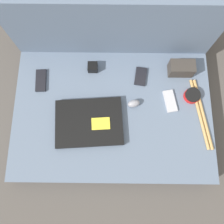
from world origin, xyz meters
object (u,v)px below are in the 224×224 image
object	(u,v)px
phone_silver	(169,101)
phone_black	(40,80)
phone_small	(140,76)
laptop	(89,122)
charger_brick	(92,67)
speaker_puck	(192,95)
computer_mouse	(133,103)
camera_pouch	(181,68)

from	to	relation	value
phone_silver	phone_black	bearing A→B (deg)	160.73
phone_black	phone_small	size ratio (longest dim) A/B	1.16
laptop	charger_brick	xyz separation A→B (m)	(0.01, 0.30, 0.01)
speaker_puck	computer_mouse	bearing A→B (deg)	-171.13
computer_mouse	phone_silver	world-z (taller)	computer_mouse
speaker_puck	charger_brick	bearing A→B (deg)	163.73
phone_silver	camera_pouch	bearing A→B (deg)	60.09
phone_silver	phone_black	size ratio (longest dim) A/B	0.99
computer_mouse	phone_black	world-z (taller)	computer_mouse
phone_small	laptop	bearing A→B (deg)	-127.69
computer_mouse	phone_black	distance (m)	0.50
computer_mouse	speaker_puck	distance (m)	0.31
phone_small	charger_brick	size ratio (longest dim) A/B	2.14
phone_small	phone_silver	bearing A→B (deg)	-34.14
phone_silver	charger_brick	bearing A→B (deg)	145.78
computer_mouse	phone_small	world-z (taller)	computer_mouse
computer_mouse	speaker_puck	size ratio (longest dim) A/B	0.86
speaker_puck	charger_brick	world-z (taller)	charger_brick
speaker_puck	camera_pouch	world-z (taller)	camera_pouch
phone_silver	camera_pouch	world-z (taller)	camera_pouch
phone_silver	charger_brick	world-z (taller)	charger_brick
speaker_puck	phone_silver	size ratio (longest dim) A/B	0.65
computer_mouse	speaker_puck	xyz separation A→B (m)	(0.30, 0.05, -0.00)
computer_mouse	laptop	bearing A→B (deg)	-170.11
phone_silver	camera_pouch	size ratio (longest dim) A/B	0.98
phone_silver	laptop	bearing A→B (deg)	-174.23
phone_small	phone_black	bearing A→B (deg)	-168.58
speaker_puck	phone_black	distance (m)	0.79
camera_pouch	computer_mouse	bearing A→B (deg)	-142.87
camera_pouch	charger_brick	bearing A→B (deg)	178.82
laptop	phone_black	bearing A→B (deg)	135.68
camera_pouch	laptop	bearing A→B (deg)	-148.60
laptop	camera_pouch	xyz separation A→B (m)	(0.47, 0.29, 0.02)
speaker_puck	phone_black	size ratio (longest dim) A/B	0.65
phone_silver	phone_small	size ratio (longest dim) A/B	1.15
speaker_puck	charger_brick	distance (m)	0.54
phone_black	laptop	bearing A→B (deg)	-43.90
speaker_puck	camera_pouch	xyz separation A→B (m)	(-0.05, 0.14, 0.02)
speaker_puck	phone_small	xyz separation A→B (m)	(-0.26, 0.11, -0.01)
laptop	speaker_puck	distance (m)	0.54
phone_black	camera_pouch	bearing A→B (deg)	1.40
laptop	camera_pouch	world-z (taller)	camera_pouch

